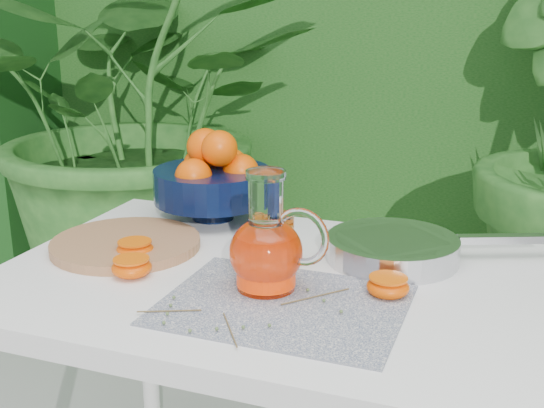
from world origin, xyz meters
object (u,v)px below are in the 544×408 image
(white_table, at_px, (268,314))
(fruit_bowl, at_px, (213,178))
(juice_pitcher, at_px, (267,249))
(cutting_board, at_px, (126,244))
(saute_pan, at_px, (395,247))

(white_table, relative_size, fruit_bowl, 3.09)
(fruit_bowl, distance_m, juice_pitcher, 0.44)
(white_table, xyz_separation_m, juice_pitcher, (0.02, -0.07, 0.16))
(cutting_board, xyz_separation_m, juice_pitcher, (0.35, -0.10, 0.07))
(white_table, height_order, fruit_bowl, fruit_bowl)
(cutting_board, height_order, juice_pitcher, juice_pitcher)
(juice_pitcher, xyz_separation_m, saute_pan, (0.18, 0.22, -0.05))
(fruit_bowl, height_order, saute_pan, fruit_bowl)
(white_table, bearing_deg, saute_pan, 36.49)
(cutting_board, distance_m, saute_pan, 0.54)
(juice_pitcher, distance_m, saute_pan, 0.29)
(cutting_board, height_order, fruit_bowl, fruit_bowl)
(fruit_bowl, bearing_deg, white_table, -49.17)
(juice_pitcher, bearing_deg, fruit_bowl, 127.27)
(cutting_board, height_order, saute_pan, saute_pan)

